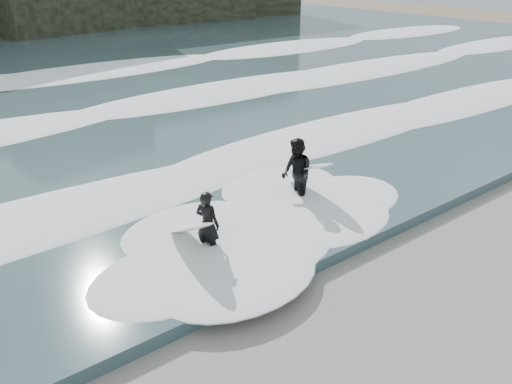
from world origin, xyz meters
The scene contains 6 objects.
ground centered at (0.00, 0.00, 0.00)m, with size 120.00×120.00×0.00m, color #8A6C4F.
foam_near centered at (0.00, 9.00, 0.40)m, with size 60.00×3.20×0.20m, color white.
foam_mid centered at (0.00, 16.00, 0.42)m, with size 60.00×4.00×0.24m, color white.
foam_far centered at (0.00, 25.00, 0.45)m, with size 60.00×4.80×0.30m, color white.
surfer_left centered at (-0.67, 5.04, 0.80)m, with size 1.11×2.08×1.59m.
surfer_right centered at (2.69, 5.69, 0.96)m, with size 1.33×2.08×1.90m.
Camera 1 is at (-5.52, -3.27, 6.11)m, focal length 35.00 mm.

